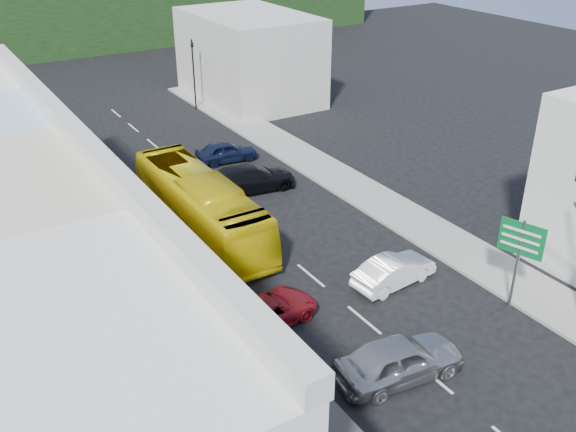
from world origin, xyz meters
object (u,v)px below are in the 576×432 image
Objects in this scene: car_red at (268,309)px; traffic_signal at (194,75)px; direction_sign at (517,265)px; pedestrian_left at (159,314)px; bus at (200,207)px; car_silver at (399,362)px; car_white at (394,270)px.

traffic_signal reaches higher than car_red.
traffic_signal reaches higher than direction_sign.
car_red is at bearing 58.63° from traffic_signal.
pedestrian_left is at bearing 61.39° from car_red.
car_red is 0.83× the size of traffic_signal.
bus is 2.80× the size of direction_sign.
bus is 13.79m from car_silver.
direction_sign is 0.75× the size of traffic_signal.
traffic_signal is (0.08, 32.24, 0.69)m from direction_sign.
car_red is at bearing 80.77° from car_white.
car_red is 1.11× the size of direction_sign.
traffic_signal is (3.11, 28.26, 2.07)m from car_white.
car_silver is at bearing -158.17° from pedestrian_left.
direction_sign is (6.91, 0.92, 1.37)m from car_silver.
car_white is (5.33, -8.79, -0.85)m from bus.
car_silver is at bearing 135.96° from car_white.
bus is 8.45m from pedestrian_left.
bus is 2.64× the size of car_silver.
pedestrian_left is 29.56m from traffic_signal.
car_white is 28.51m from traffic_signal.
pedestrian_left is at bearing 49.28° from car_silver.
traffic_signal is (13.39, 26.29, 1.77)m from pedestrian_left.
traffic_signal is at bearing 71.44° from direction_sign.
car_white is 6.27m from car_red.
traffic_signal is at bearing -48.12° from pedestrian_left.
car_silver is at bearing -162.98° from car_red.
pedestrian_left is 0.31× the size of traffic_signal.
car_silver is 5.80m from car_red.
bus is 6.82× the size of pedestrian_left.
pedestrian_left reaches higher than car_silver.
pedestrian_left is (-4.02, 1.58, 0.30)m from car_red.
pedestrian_left is 14.62m from direction_sign.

